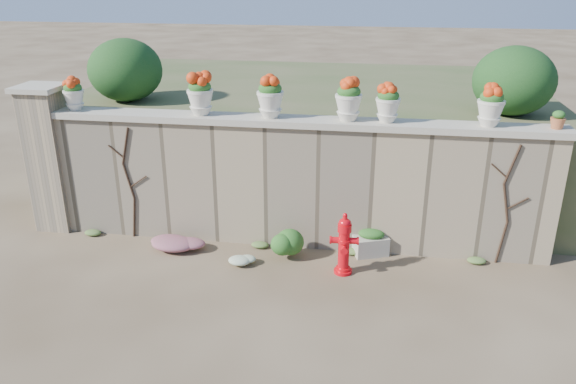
% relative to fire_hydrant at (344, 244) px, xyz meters
% --- Properties ---
extents(ground, '(80.00, 80.00, 0.00)m').
position_rel_fire_hydrant_xyz_m(ground, '(-0.89, -0.90, -0.48)').
color(ground, '#4D3B26').
rests_on(ground, ground).
extents(stone_wall, '(8.00, 0.40, 2.00)m').
position_rel_fire_hydrant_xyz_m(stone_wall, '(-0.89, 0.90, 0.52)').
color(stone_wall, gray).
rests_on(stone_wall, ground).
extents(wall_cap, '(8.10, 0.52, 0.10)m').
position_rel_fire_hydrant_xyz_m(wall_cap, '(-0.89, 0.90, 1.57)').
color(wall_cap, '#BDB6A0').
rests_on(wall_cap, stone_wall).
extents(gate_pillar, '(0.72, 0.72, 2.48)m').
position_rel_fire_hydrant_xyz_m(gate_pillar, '(-5.04, 0.90, 0.77)').
color(gate_pillar, gray).
rests_on(gate_pillar, ground).
extents(raised_fill, '(9.00, 6.00, 2.00)m').
position_rel_fire_hydrant_xyz_m(raised_fill, '(-0.89, 4.10, 0.52)').
color(raised_fill, '#384C23').
rests_on(raised_fill, ground).
extents(back_shrub_left, '(1.30, 1.30, 1.10)m').
position_rel_fire_hydrant_xyz_m(back_shrub_left, '(-4.09, 2.10, 2.07)').
color(back_shrub_left, '#143814').
rests_on(back_shrub_left, raised_fill).
extents(back_shrub_right, '(1.30, 1.30, 1.10)m').
position_rel_fire_hydrant_xyz_m(back_shrub_right, '(2.51, 2.10, 2.07)').
color(back_shrub_right, '#143814').
rests_on(back_shrub_right, raised_fill).
extents(vine_left, '(0.60, 0.04, 1.91)m').
position_rel_fire_hydrant_xyz_m(vine_left, '(-3.56, 0.68, 0.51)').
color(vine_left, black).
rests_on(vine_left, ground).
extents(vine_right, '(0.60, 0.04, 1.91)m').
position_rel_fire_hydrant_xyz_m(vine_right, '(2.34, 0.68, 0.51)').
color(vine_right, black).
rests_on(vine_right, ground).
extents(fire_hydrant, '(0.41, 0.29, 0.96)m').
position_rel_fire_hydrant_xyz_m(fire_hydrant, '(0.00, 0.00, 0.00)').
color(fire_hydrant, red).
rests_on(fire_hydrant, ground).
extents(planter_box, '(0.60, 0.47, 0.44)m').
position_rel_fire_hydrant_xyz_m(planter_box, '(0.39, 0.65, -0.28)').
color(planter_box, '#BDB6A0').
rests_on(planter_box, ground).
extents(green_shrub, '(0.62, 0.56, 0.59)m').
position_rel_fire_hydrant_xyz_m(green_shrub, '(-0.89, 0.30, -0.19)').
color(green_shrub, '#1E5119').
rests_on(green_shrub, ground).
extents(magenta_clump, '(1.01, 0.68, 0.27)m').
position_rel_fire_hydrant_xyz_m(magenta_clump, '(-2.68, 0.37, -0.35)').
color(magenta_clump, '#C1267B').
rests_on(magenta_clump, ground).
extents(white_flowers, '(0.53, 0.42, 0.19)m').
position_rel_fire_hydrant_xyz_m(white_flowers, '(-1.53, 0.02, -0.39)').
color(white_flowers, white).
rests_on(white_flowers, ground).
extents(urn_pot_0, '(0.33, 0.33, 0.52)m').
position_rel_fire_hydrant_xyz_m(urn_pot_0, '(-4.45, 0.90, 1.87)').
color(urn_pot_0, silver).
rests_on(urn_pot_0, wall_cap).
extents(urn_pot_1, '(0.40, 0.40, 0.63)m').
position_rel_fire_hydrant_xyz_m(urn_pot_1, '(-2.35, 0.90, 1.93)').
color(urn_pot_1, silver).
rests_on(urn_pot_1, wall_cap).
extents(urn_pot_2, '(0.41, 0.41, 0.64)m').
position_rel_fire_hydrant_xyz_m(urn_pot_2, '(-1.25, 0.90, 1.93)').
color(urn_pot_2, silver).
rests_on(urn_pot_2, wall_cap).
extents(urn_pot_3, '(0.40, 0.40, 0.63)m').
position_rel_fire_hydrant_xyz_m(urn_pot_3, '(-0.06, 0.90, 1.93)').
color(urn_pot_3, silver).
rests_on(urn_pot_3, wall_cap).
extents(urn_pot_4, '(0.36, 0.36, 0.57)m').
position_rel_fire_hydrant_xyz_m(urn_pot_4, '(0.52, 0.90, 1.90)').
color(urn_pot_4, silver).
rests_on(urn_pot_4, wall_cap).
extents(urn_pot_5, '(0.39, 0.39, 0.61)m').
position_rel_fire_hydrant_xyz_m(urn_pot_5, '(1.97, 0.90, 1.92)').
color(urn_pot_5, silver).
rests_on(urn_pot_5, wall_cap).
extents(terracotta_pot, '(0.21, 0.21, 0.25)m').
position_rel_fire_hydrant_xyz_m(terracotta_pot, '(2.91, 0.90, 1.73)').
color(terracotta_pot, '#AC5D34').
rests_on(terracotta_pot, wall_cap).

